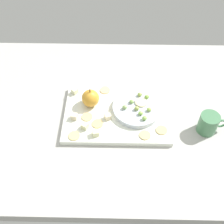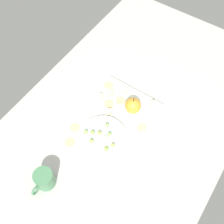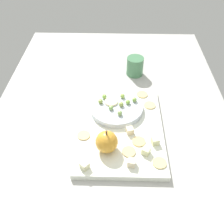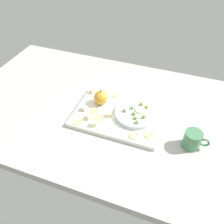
{
  "view_description": "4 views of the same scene",
  "coord_description": "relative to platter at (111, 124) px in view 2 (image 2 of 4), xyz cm",
  "views": [
    {
      "loc": [
        3.74,
        -70.91,
        85.43
      ],
      "look_at": [
        2.44,
        -5.46,
        8.96
      ],
      "focal_mm": 45.22,
      "sensor_mm": 36.0,
      "label": 1
    },
    {
      "loc": [
        48.52,
        27.39,
        102.95
      ],
      "look_at": [
        1.4,
        -4.44,
        9.22
      ],
      "focal_mm": 45.06,
      "sensor_mm": 36.0,
      "label": 2
    },
    {
      "loc": [
        -54.36,
        -1.92,
        66.27
      ],
      "look_at": [
        6.09,
        -0.44,
        10.1
      ],
      "focal_mm": 41.7,
      "sensor_mm": 36.0,
      "label": 3
    },
    {
      "loc": [
        26.16,
        -72.73,
        76.29
      ],
      "look_at": [
        1.96,
        -5.46,
        8.3
      ],
      "focal_mm": 36.57,
      "sensor_mm": 36.0,
      "label": 4
    }
  ],
  "objects": [
    {
      "name": "grape_7",
      "position": [
        8.57,
        6.8,
        3.7
      ],
      "size": [
        1.73,
        1.56,
        1.5
      ],
      "primitive_type": "ellipsoid",
      "color": "#99B253",
      "rests_on": "serving_dish"
    },
    {
      "name": "apple_slice_0",
      "position": [
        9.0,
        2.83,
        3.25
      ],
      "size": [
        4.51,
        4.51,
        0.6
      ],
      "primitive_type": "cylinder",
      "color": "beige",
      "rests_on": "serving_dish"
    },
    {
      "name": "cheese_cube_3",
      "position": [
        -16.57,
        9.76,
        2.04
      ],
      "size": [
        2.98,
        2.98,
        2.11
      ],
      "primitive_type": "cube",
      "rotation": [
        0.0,
        0.0,
        0.85
      ],
      "color": "beige",
      "rests_on": "platter"
    },
    {
      "name": "grape_0",
      "position": [
        8.48,
        -2.54,
        3.67
      ],
      "size": [
        1.73,
        1.56,
        1.43
      ],
      "primitive_type": "ellipsoid",
      "color": "#8CC14F",
      "rests_on": "serving_dish"
    },
    {
      "name": "cracker_3",
      "position": [
        -14.64,
        -11.05,
        1.19
      ],
      "size": [
        4.0,
        4.0,
        0.4
      ],
      "primitive_type": "cylinder",
      "color": "#DAC480",
      "rests_on": "platter"
    },
    {
      "name": "cracker_4",
      "position": [
        9.83,
        -10.31,
        1.19
      ],
      "size": [
        4.0,
        4.0,
        0.4
      ],
      "primitive_type": "cylinder",
      "color": "#D9C080",
      "rests_on": "platter"
    },
    {
      "name": "cheese_cube_1",
      "position": [
        -7.29,
        -10.4,
        2.04
      ],
      "size": [
        2.57,
        2.57,
        2.11
      ],
      "primitive_type": "cube",
      "rotation": [
        0.0,
        0.0,
        0.25
      ],
      "color": "beige",
      "rests_on": "platter"
    },
    {
      "name": "cheese_cube_2",
      "position": [
        -11.14,
        -7.43,
        2.04
      ],
      "size": [
        2.87,
        2.87,
        2.11
      ],
      "primitive_type": "cube",
      "rotation": [
        0.0,
        0.0,
        1.06
      ],
      "color": "beige",
      "rests_on": "platter"
    },
    {
      "name": "grape_6",
      "position": [
        11.63,
        -0.73,
        3.72
      ],
      "size": [
        1.73,
        1.56,
        1.54
      ],
      "primitive_type": "ellipsoid",
      "color": "#9CC154",
      "rests_on": "serving_dish"
    },
    {
      "name": "grape_1",
      "position": [
        7.17,
        -0.28,
        3.72
      ],
      "size": [
        1.73,
        1.56,
        1.54
      ],
      "primitive_type": "ellipsoid",
      "color": "#9AAE54",
      "rests_on": "serving_dish"
    },
    {
      "name": "cheese_cube_4",
      "position": [
        -3.25,
        -2.95,
        2.04
      ],
      "size": [
        2.66,
        2.66,
        2.11
      ],
      "primitive_type": "cube",
      "rotation": [
        0.0,
        0.0,
        0.31
      ],
      "color": "beige",
      "rests_on": "platter"
    },
    {
      "name": "grape_4",
      "position": [
        5.42,
        2.87,
        3.66
      ],
      "size": [
        1.73,
        1.56,
        1.42
      ],
      "primitive_type": "ellipsoid",
      "color": "#8BB55E",
      "rests_on": "serving_dish"
    },
    {
      "name": "apple_whole",
      "position": [
        -9.87,
        3.96,
        4.26
      ],
      "size": [
        6.55,
        6.55,
        6.55
      ],
      "primitive_type": "sphere",
      "color": "gold",
      "rests_on": "platter"
    },
    {
      "name": "cheese_cube_0",
      "position": [
        -15.32,
        -3.13,
        2.04
      ],
      "size": [
        2.49,
        2.49,
        2.11
      ],
      "primitive_type": "cube",
      "rotation": [
        0.0,
        0.0,
        1.37
      ],
      "color": "beige",
      "rests_on": "platter"
    },
    {
      "name": "cup",
      "position": [
        32.21,
        -5.95,
        2.79
      ],
      "size": [
        10.01,
        6.81,
        7.55
      ],
      "color": "#477E53",
      "rests_on": "table"
    },
    {
      "name": "cracker_1",
      "position": [
        -4.78,
        11.35,
        1.19
      ],
      "size": [
        4.0,
        4.0,
        0.4
      ],
      "primitive_type": "cylinder",
      "color": "#E1BD89",
      "rests_on": "platter"
    },
    {
      "name": "cracker_5",
      "position": [
        -10.85,
        -2.52,
        1.19
      ],
      "size": [
        4.0,
        4.0,
        0.4
      ],
      "primitive_type": "cylinder",
      "color": "#D6B980",
      "rests_on": "platter"
    },
    {
      "name": "grape_2",
      "position": [
        11.19,
        5.59,
        3.72
      ],
      "size": [
        1.73,
        1.56,
        1.54
      ],
      "primitive_type": "ellipsoid",
      "color": "#8DC14D",
      "rests_on": "serving_dish"
    },
    {
      "name": "cracker_0",
      "position": [
        -6.86,
        -5.61,
        1.19
      ],
      "size": [
        4.0,
        4.0,
        0.4
      ],
      "primitive_type": "cylinder",
      "color": "#E2BC7C",
      "rests_on": "platter"
    },
    {
      "name": "platter",
      "position": [
        0.0,
        0.0,
        0.0
      ],
      "size": [
        38.66,
        27.09,
        1.98
      ],
      "primitive_type": "cube",
      "color": "white",
      "rests_on": "table"
    },
    {
      "name": "table",
      "position": [
        -4.18,
        3.14,
        -3.03
      ],
      "size": [
        145.62,
        83.1,
        4.08
      ],
      "primitive_type": "cube",
      "color": "#B2B1AB",
      "rests_on": "ground"
    },
    {
      "name": "cracker_2",
      "position": [
        15.78,
        -8.01,
        1.19
      ],
      "size": [
        4.0,
        4.0,
        0.4
      ],
      "primitive_type": "cylinder",
      "color": "#E2C57E",
      "rests_on": "platter"
    },
    {
      "name": "apple_stem",
      "position": [
        -9.87,
        3.96,
        8.14
      ],
      "size": [
        0.5,
        0.5,
        1.2
      ],
      "primitive_type": "cylinder",
      "color": "brown",
      "rests_on": "apple_whole"
    },
    {
      "name": "grape_3",
      "position": [
        9.75,
        -4.8,
        3.73
      ],
      "size": [
        1.73,
        1.56,
        1.55
      ],
      "primitive_type": "ellipsoid",
      "color": "#90C057",
      "rests_on": "serving_dish"
    },
    {
      "name": "grape_5",
      "position": [
        2.82,
        0.2,
        3.74
      ],
      "size": [
        1.73,
        1.56,
        1.58
      ],
      "primitive_type": "ellipsoid",
      "color": "#8BAF62",
      "rests_on": "serving_dish"
    },
    {
      "name": "serving_dish",
      "position": [
        7.39,
        1.36,
        1.97
      ],
      "size": [
        18.05,
        18.05,
        1.96
      ],
      "primitive_type": "cylinder",
      "color": "silver",
      "rests_on": "platter"
    }
  ]
}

